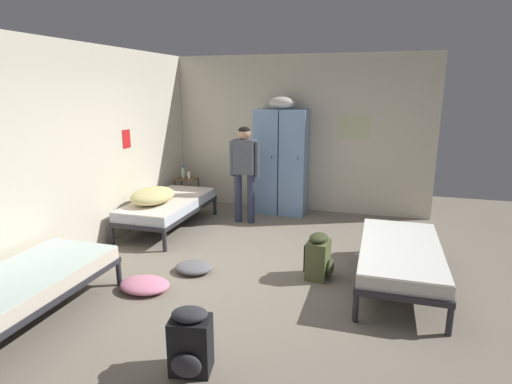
{
  "coord_description": "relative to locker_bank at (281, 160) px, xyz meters",
  "views": [
    {
      "loc": [
        1.45,
        -4.55,
        2.21
      ],
      "look_at": [
        0.0,
        0.29,
        0.95
      ],
      "focal_mm": 29.36,
      "sensor_mm": 36.0,
      "label": 1
    }
  ],
  "objects": [
    {
      "name": "bedding_heap",
      "position": [
        -1.62,
        -1.69,
        -0.36
      ],
      "size": [
        0.6,
        0.83,
        0.23
      ],
      "color": "#D1C67F",
      "rests_on": "bed_left_rear"
    },
    {
      "name": "backpack_black",
      "position": [
        0.35,
        -4.53,
        -0.71
      ],
      "size": [
        0.36,
        0.37,
        0.55
      ],
      "color": "black",
      "rests_on": "ground_plane"
    },
    {
      "name": "bed_left_rear",
      "position": [
        -1.52,
        -1.41,
        -0.59
      ],
      "size": [
        0.9,
        1.9,
        0.49
      ],
      "color": "#28282D",
      "rests_on": "ground_plane"
    },
    {
      "name": "ground_plane",
      "position": [
        0.23,
        -2.63,
        -0.97
      ],
      "size": [
        9.3,
        9.3,
        0.0
      ],
      "primitive_type": "plane",
      "color": "gray"
    },
    {
      "name": "clothes_pile_pink",
      "position": [
        -0.75,
        -3.42,
        -0.91
      ],
      "size": [
        0.58,
        0.45,
        0.13
      ],
      "color": "pink",
      "rests_on": "ground_plane"
    },
    {
      "name": "bed_right",
      "position": [
        1.97,
        -2.48,
        -0.59
      ],
      "size": [
        0.9,
        1.9,
        0.49
      ],
      "color": "#28282D",
      "rests_on": "ground_plane"
    },
    {
      "name": "person_traveler",
      "position": [
        -0.45,
        -0.75,
        -0.0
      ],
      "size": [
        0.51,
        0.21,
        1.6
      ],
      "color": "#2D334C",
      "rests_on": "ground_plane"
    },
    {
      "name": "room_backdrop",
      "position": [
        -1.05,
        -1.31,
        0.42
      ],
      "size": [
        4.71,
        5.87,
        2.78
      ],
      "color": "beige",
      "rests_on": "ground_plane"
    },
    {
      "name": "backpack_olive",
      "position": [
        1.07,
        -2.52,
        -0.71
      ],
      "size": [
        0.36,
        0.34,
        0.55
      ],
      "color": "#566038",
      "rests_on": "ground_plane"
    },
    {
      "name": "lotion_bottle",
      "position": [
        -1.7,
        -0.25,
        -0.32
      ],
      "size": [
        0.05,
        0.05,
        0.17
      ],
      "color": "white",
      "rests_on": "shelf_unit"
    },
    {
      "name": "bed_left_front",
      "position": [
        -1.52,
        -4.31,
        -0.59
      ],
      "size": [
        0.9,
        1.9,
        0.49
      ],
      "color": "#28282D",
      "rests_on": "ground_plane"
    },
    {
      "name": "shelf_unit",
      "position": [
        -1.77,
        -0.21,
        -0.62
      ],
      "size": [
        0.38,
        0.3,
        0.57
      ],
      "color": "brown",
      "rests_on": "ground_plane"
    },
    {
      "name": "clothes_pile_grey",
      "position": [
        -0.43,
        -2.81,
        -0.91
      ],
      "size": [
        0.46,
        0.4,
        0.11
      ],
      "color": "slate",
      "rests_on": "ground_plane"
    },
    {
      "name": "water_bottle",
      "position": [
        -1.85,
        -0.19,
        -0.3
      ],
      "size": [
        0.06,
        0.06,
        0.22
      ],
      "color": "silver",
      "rests_on": "shelf_unit"
    },
    {
      "name": "locker_bank",
      "position": [
        0.0,
        0.0,
        0.0
      ],
      "size": [
        0.9,
        0.55,
        2.07
      ],
      "color": "#7A9ECC",
      "rests_on": "ground_plane"
    }
  ]
}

